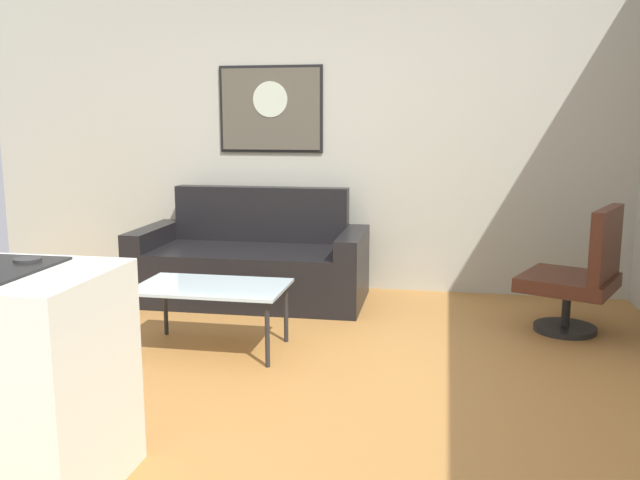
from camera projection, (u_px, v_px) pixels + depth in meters
ground at (252, 390)px, 3.84m from camera, size 6.40×6.40×0.04m
back_wall at (326, 131)px, 5.94m from camera, size 6.40×0.05×2.80m
couch at (252, 265)px, 5.68m from camera, size 1.91×0.93×0.92m
coffee_table at (212, 291)px, 4.40m from camera, size 0.97×0.58×0.44m
armchair at (581, 275)px, 4.73m from camera, size 0.80×0.82×0.91m
wall_painting at (271, 109)px, 5.95m from camera, size 0.94×0.03×0.76m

